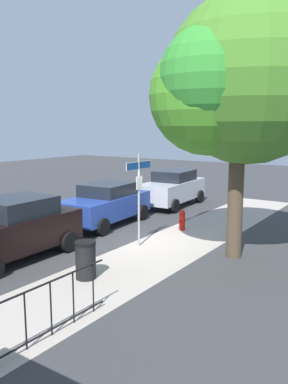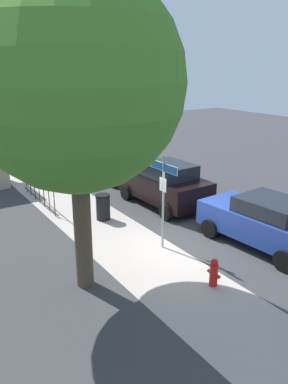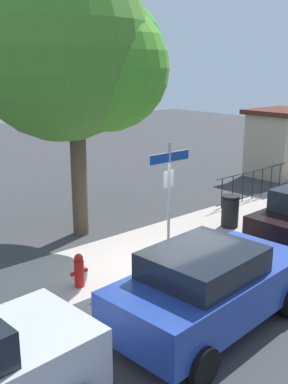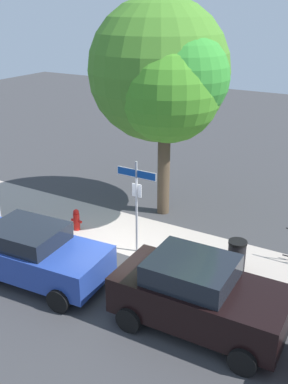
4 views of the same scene
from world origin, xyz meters
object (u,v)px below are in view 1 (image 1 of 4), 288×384
Objects in this scene: car_silver at (172,188)px; car_black at (12,229)px; street_sign at (139,184)px; trash_bin at (86,260)px; shade_tree at (235,83)px; car_blue at (105,204)px; fire_hydrant at (182,220)px.

car_silver is 1.05× the size of car_black.
trash_bin is at bearing 9.12° from street_sign.
car_blue is at bearing -99.59° from shade_tree.
car_blue is at bearing -120.85° from street_sign.
trash_bin is at bearing 13.86° from car_silver.
street_sign is at bearing -4.42° from fire_hydrant.
car_silver is 4.81m from car_blue.
shade_tree reaches higher than street_sign.
fire_hydrant is at bearing 154.57° from car_black.
car_blue reaches higher than fire_hydrant.
shade_tree reaches higher than fire_hydrant.
shade_tree reaches higher than trash_bin.
car_silver is (-6.47, -2.49, -1.17)m from street_sign.
car_blue is 5.50× the size of fire_hydrant.
street_sign reaches higher than trash_bin.
fire_hydrant is 5.68m from trash_bin.
trash_bin is at bearing 30.33° from car_blue.
car_silver is at bearing -145.40° from fire_hydrant.
car_blue is (4.80, -0.30, -0.04)m from car_silver.
shade_tree is (-0.72, 2.81, 3.01)m from street_sign.
car_black is 4.24× the size of trash_bin.
car_silver is 1.02× the size of car_blue.
shade_tree reaches higher than car_black.
street_sign is 7.03m from car_silver.
car_black is (3.85, -5.16, -4.15)m from shade_tree.
street_sign is 3.87× the size of fire_hydrant.
car_black is (9.60, 0.14, 0.03)m from car_silver.
shade_tree is 6.39m from trash_bin.
fire_hydrant is (-2.57, 0.20, -1.67)m from street_sign.
car_silver is at bearing -158.92° from street_sign.
shade_tree reaches higher than car_blue.
street_sign reaches higher than car_black.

